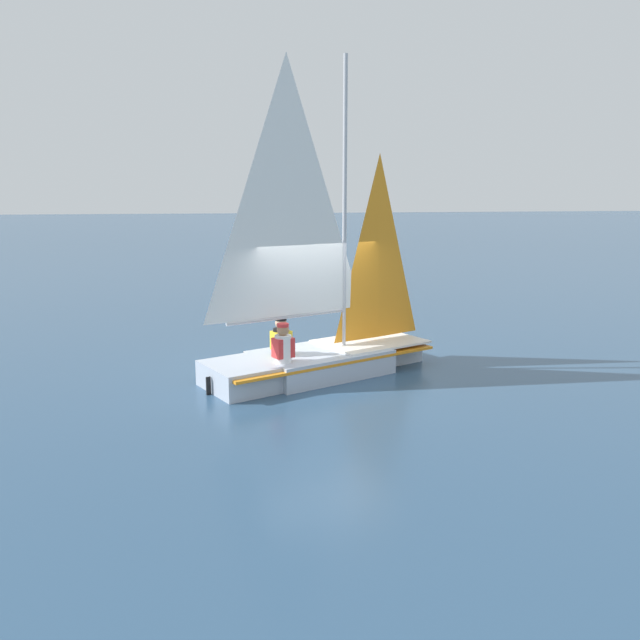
{
  "coord_description": "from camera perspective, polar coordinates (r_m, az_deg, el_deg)",
  "views": [
    {
      "loc": [
        2.89,
        11.25,
        3.34
      ],
      "look_at": [
        0.0,
        0.0,
        1.06
      ],
      "focal_mm": 35.0,
      "sensor_mm": 36.0,
      "label": 1
    }
  ],
  "objects": [
    {
      "name": "sailor_helm",
      "position": [
        11.67,
        -3.56,
        -2.32
      ],
      "size": [
        0.41,
        0.38,
        1.16
      ],
      "rotation": [
        0.0,
        0.0,
        3.49
      ],
      "color": "black",
      "rests_on": "ground_plane"
    },
    {
      "name": "ground_plane",
      "position": [
        12.09,
        0.0,
        -4.92
      ],
      "size": [
        260.0,
        260.0,
        0.0
      ],
      "primitive_type": "plane",
      "color": "#2D4C6B"
    },
    {
      "name": "sailboat_main",
      "position": [
        11.85,
        -0.22,
        -1.05
      ],
      "size": [
        4.73,
        3.02,
        5.9
      ],
      "rotation": [
        0.0,
        0.0,
        3.49
      ],
      "color": "#B2BCCC",
      "rests_on": "ground_plane"
    },
    {
      "name": "sailor_crew",
      "position": [
        11.1,
        -3.38,
        -3.02
      ],
      "size": [
        0.41,
        0.38,
        1.16
      ],
      "rotation": [
        0.0,
        0.0,
        3.49
      ],
      "color": "black",
      "rests_on": "ground_plane"
    }
  ]
}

